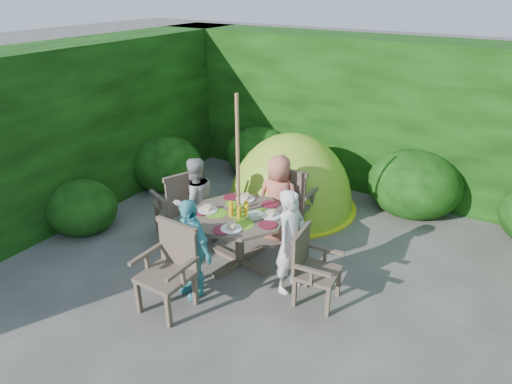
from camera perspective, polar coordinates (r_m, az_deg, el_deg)
The scene contains 13 objects.
ground at distance 5.19m, azimuth 2.16°, elevation -14.92°, with size 60.00×60.00×0.00m, color #47453F.
hedge_enclosure at distance 5.58m, azimuth 9.23°, elevation 2.85°, with size 9.00×9.00×2.50m.
patio_table at distance 5.66m, azimuth -2.11°, elevation -3.72°, with size 1.41×1.41×0.86m.
parasol_pole at distance 5.44m, azimuth -2.23°, elevation 0.86°, with size 0.04×0.04×2.20m, color #93633B.
garden_chair_right at distance 5.15m, azimuth 6.98°, elevation -9.18°, with size 0.50×0.54×0.84m.
garden_chair_left at distance 6.41m, azimuth -9.51°, elevation -1.33°, with size 0.69×0.73×0.97m.
garden_chair_back at distance 6.45m, azimuth 4.54°, elevation -0.78°, with size 0.60×0.54×0.99m.
garden_chair_front at distance 5.10m, azimuth -10.70°, elevation -9.17°, with size 0.57×0.51×0.94m.
child_right at distance 5.21m, azimuth 4.39°, elevation -6.20°, with size 0.46×0.30×1.26m, color silver.
child_left at distance 6.17m, azimuth -7.64°, elevation -1.21°, with size 0.60×0.47×1.24m, color #A4A39E.
child_back at distance 6.20m, azimuth 2.85°, elevation -0.89°, with size 0.60×0.39×1.23m, color #D76D59.
child_front at distance 5.19m, azimuth -8.17°, elevation -6.93°, with size 0.71×0.29×1.21m, color #54B8C4.
dome_tent at distance 7.37m, azimuth 4.28°, elevation -1.82°, with size 2.45×2.45×2.40m.
Camera 1 is at (1.94, -3.46, 3.34)m, focal length 32.00 mm.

